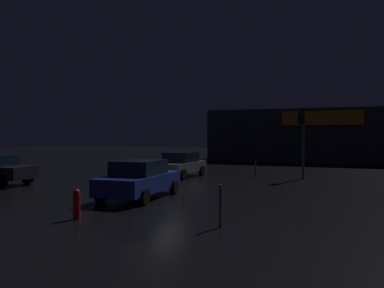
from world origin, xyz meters
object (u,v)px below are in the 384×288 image
(fire_hydrant, at_px, (77,204))
(car_far, at_px, (140,179))
(traffic_signal_opposite, at_px, (302,129))
(car_near, at_px, (180,164))
(store_building, at_px, (325,136))

(fire_hydrant, bearing_deg, car_far, 93.80)
(traffic_signal_opposite, xyz_separation_m, car_near, (-7.02, -1.63, -2.12))
(store_building, xyz_separation_m, car_near, (-7.08, -19.01, -1.74))
(car_near, distance_m, fire_hydrant, 12.66)
(traffic_signal_opposite, xyz_separation_m, car_far, (-5.25, -9.74, -2.12))
(store_building, height_order, fire_hydrant, store_building)
(car_near, bearing_deg, car_far, -77.68)
(store_building, distance_m, car_near, 20.36)
(car_far, bearing_deg, traffic_signal_opposite, 61.67)
(traffic_signal_opposite, height_order, car_far, traffic_signal_opposite)
(store_building, relative_size, fire_hydrant, 23.46)
(traffic_signal_opposite, bearing_deg, car_near, -166.89)
(store_building, bearing_deg, car_near, -110.44)
(traffic_signal_opposite, distance_m, car_far, 11.26)
(car_near, bearing_deg, fire_hydrant, -80.63)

